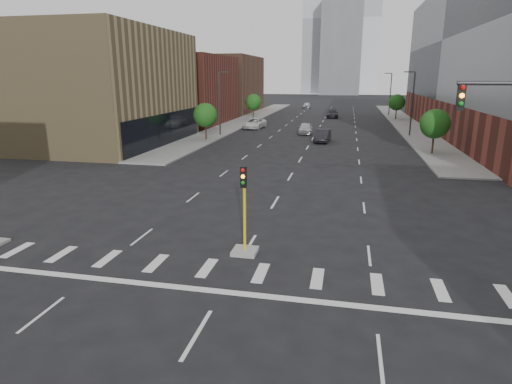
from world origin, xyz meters
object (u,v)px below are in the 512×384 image
(median_traffic_signal, at_px, (245,235))
(car_deep_right, at_px, (333,114))
(car_near_left, at_px, (306,128))
(car_far_left, at_px, (254,123))
(car_distant, at_px, (307,105))
(car_mid_right, at_px, (323,136))

(median_traffic_signal, height_order, car_deep_right, median_traffic_signal)
(car_near_left, relative_size, car_far_left, 0.79)
(car_near_left, distance_m, car_distant, 53.93)
(car_distant, bearing_deg, car_near_left, -84.51)
(median_traffic_signal, bearing_deg, car_distant, 93.67)
(car_mid_right, height_order, car_distant, car_mid_right)
(car_distant, bearing_deg, car_deep_right, -73.39)
(car_far_left, bearing_deg, car_deep_right, 66.10)
(median_traffic_signal, bearing_deg, car_far_left, 101.66)
(car_near_left, height_order, car_far_left, car_far_left)
(median_traffic_signal, distance_m, car_far_left, 51.96)
(median_traffic_signal, xyz_separation_m, car_distant, (-6.37, 99.48, -0.21))
(car_near_left, relative_size, car_mid_right, 0.98)
(car_deep_right, bearing_deg, car_far_left, -120.51)
(car_far_left, relative_size, car_deep_right, 1.07)
(car_near_left, distance_m, car_deep_right, 26.97)
(car_near_left, bearing_deg, car_deep_right, 82.07)
(car_far_left, bearing_deg, median_traffic_signal, -73.28)
(car_mid_right, bearing_deg, median_traffic_signal, -88.29)
(car_mid_right, bearing_deg, car_deep_right, 93.97)
(car_mid_right, distance_m, car_deep_right, 34.54)
(car_mid_right, xyz_separation_m, car_far_left, (-12.00, 12.87, 0.04))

